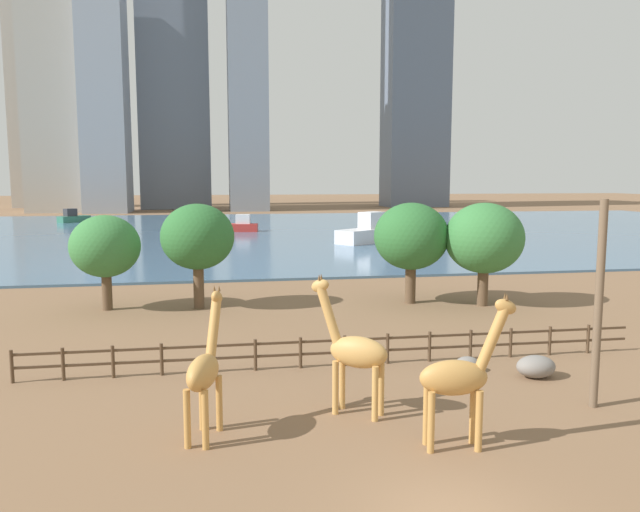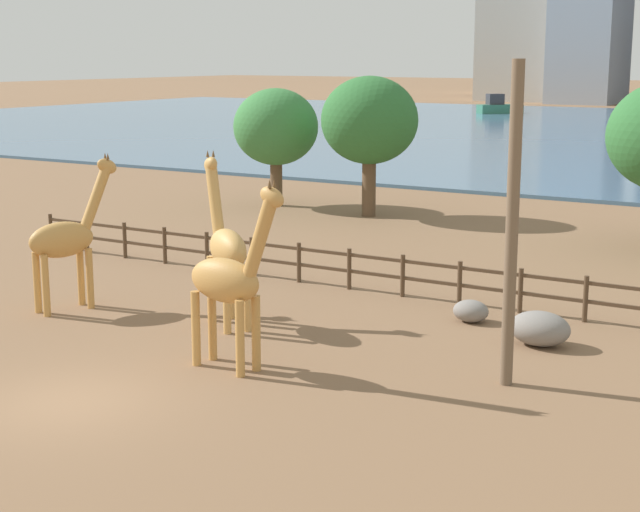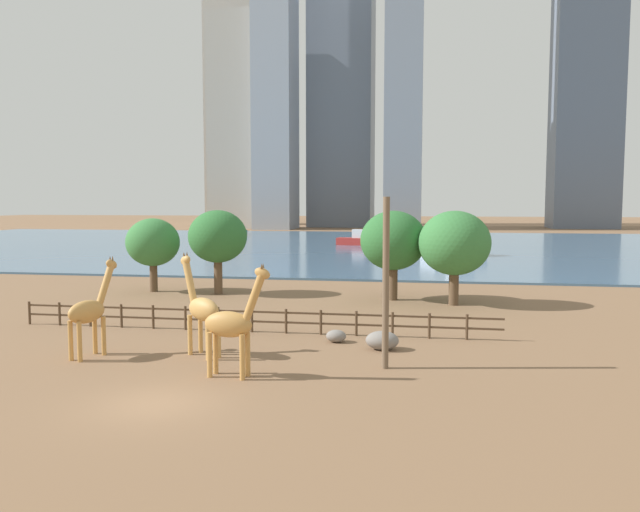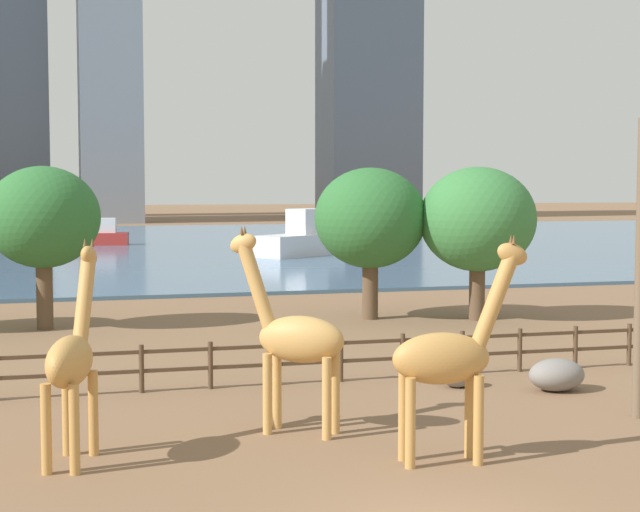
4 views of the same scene
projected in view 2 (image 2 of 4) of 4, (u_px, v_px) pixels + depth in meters
The scene contains 10 objects.
giraffe_tall at pixel (226, 247), 26.30m from camera, with size 2.59×2.08×4.65m.
giraffe_companion at pixel (67, 238), 27.89m from camera, with size 1.40×2.92×4.44m.
giraffe_young at pixel (230, 280), 22.50m from camera, with size 2.87×1.01×4.58m.
utility_pole at pixel (512, 227), 21.17m from camera, with size 0.28×0.28×7.14m, color brown.
boulder_near_fence at pixel (540, 329), 24.71m from camera, with size 1.56×1.18×0.88m, color gray.
boulder_by_pole at pixel (471, 311), 26.92m from camera, with size 1.00×0.82×0.62m, color gray.
enclosure_fence at pixel (337, 264), 30.83m from camera, with size 26.12×0.14×1.30m.
tree_right_tall at pixel (276, 127), 47.07m from camera, with size 4.09×4.09×5.67m.
tree_left_small at pixel (370, 121), 43.81m from camera, with size 4.37×4.37×6.32m.
boat_sailboat at pixel (499, 107), 119.55m from camera, with size 5.19×5.19×2.37m.
Camera 2 is at (14.74, -14.08, 7.22)m, focal length 55.00 mm.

